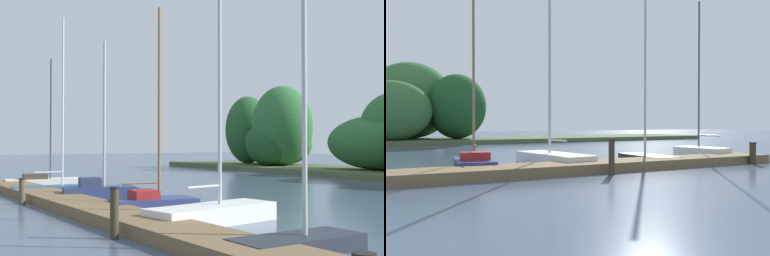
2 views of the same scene
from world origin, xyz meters
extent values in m
cube|color=brown|center=(0.00, 11.33, 0.17)|extent=(26.48, 1.80, 0.35)
ellipsoid|color=#2D6633|center=(-16.55, 34.71, 3.72)|extent=(5.13, 4.96, 6.65)
ellipsoid|color=#2D6633|center=(-7.85, 35.66, 2.33)|extent=(8.19, 4.52, 3.87)
ellipsoid|color=#235628|center=(-21.70, 35.18, 3.48)|extent=(4.19, 4.09, 6.17)
ellipsoid|color=#1E4C23|center=(-17.12, 33.67, 2.24)|extent=(4.26, 3.46, 3.68)
ellipsoid|color=#386B38|center=(-18.58, 37.03, 2.25)|extent=(5.61, 3.26, 3.70)
cube|color=silver|center=(-11.99, 13.36, 0.20)|extent=(1.86, 4.23, 0.41)
cube|color=silver|center=(-11.72, 15.18, 0.18)|extent=(0.84, 1.11, 0.34)
cube|color=#3D3328|center=(-12.06, 12.86, 0.54)|extent=(1.12, 1.35, 0.26)
cylinder|color=#4C4C51|center=(-11.94, 13.66, 3.66)|extent=(0.09, 0.09, 6.51)
cube|color=#285684|center=(-7.54, 12.52, 0.19)|extent=(1.45, 4.01, 0.38)
cube|color=#285684|center=(-7.37, 14.28, 0.17)|extent=(0.69, 1.03, 0.32)
cylinder|color=silver|center=(-7.51, 12.82, 4.30)|extent=(0.09, 0.09, 7.84)
cylinder|color=silver|center=(-7.56, 12.20, 1.00)|extent=(0.19, 1.37, 0.07)
cube|color=navy|center=(-3.84, 13.09, 0.29)|extent=(1.69, 3.02, 0.58)
cube|color=navy|center=(-3.53, 14.34, 0.26)|extent=(0.72, 0.83, 0.49)
cube|color=#2D3856|center=(-3.92, 12.74, 0.76)|extent=(0.96, 1.02, 0.37)
cylinder|color=#B7B7BC|center=(-3.79, 13.30, 3.57)|extent=(0.11, 0.11, 5.98)
cube|color=navy|center=(0.27, 13.39, 0.23)|extent=(1.79, 3.00, 0.46)
cube|color=navy|center=(0.46, 14.65, 0.20)|extent=(0.86, 0.81, 0.39)
cube|color=maroon|center=(0.22, 13.04, 0.60)|extent=(1.16, 0.99, 0.30)
cylinder|color=#7F6647|center=(0.30, 13.60, 3.79)|extent=(0.10, 0.10, 6.67)
cylinder|color=#7F6647|center=(0.21, 12.99, 0.99)|extent=(0.27, 1.38, 0.07)
cube|color=white|center=(3.64, 13.54, 0.27)|extent=(1.99, 4.35, 0.55)
cube|color=white|center=(3.36, 15.40, 0.25)|extent=(0.91, 1.15, 0.46)
cylinder|color=#B7B7BC|center=(3.59, 13.85, 4.04)|extent=(0.12, 0.12, 6.98)
cylinder|color=#B7B7BC|center=(3.68, 13.26, 1.11)|extent=(0.27, 1.32, 0.07)
cube|color=#232833|center=(7.99, 12.75, 0.18)|extent=(1.22, 3.12, 0.37)
cube|color=#232833|center=(7.99, 14.15, 0.17)|extent=(0.67, 0.78, 0.31)
cylinder|color=#B7B7BC|center=(7.99, 12.99, 3.90)|extent=(0.11, 0.11, 7.07)
cylinder|color=brown|center=(-4.17, 10.09, 0.48)|extent=(0.24, 0.24, 0.96)
cylinder|color=black|center=(-4.17, 10.09, 0.98)|extent=(0.28, 0.28, 0.04)
cylinder|color=#3D3323|center=(4.33, 10.10, 0.62)|extent=(0.21, 0.21, 1.25)
cylinder|color=black|center=(4.33, 10.10, 1.27)|extent=(0.25, 0.25, 0.04)
cylinder|color=black|center=(11.83, 10.24, 0.95)|extent=(0.32, 0.32, 0.04)
camera|label=1|loc=(16.45, 4.62, 2.42)|focal=49.46mm
camera|label=2|loc=(-3.24, -1.76, 1.84)|focal=37.22mm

